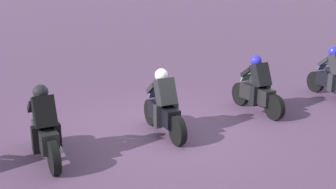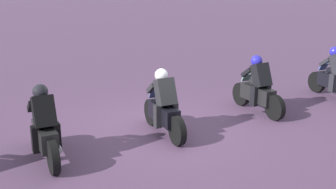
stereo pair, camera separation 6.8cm
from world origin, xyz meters
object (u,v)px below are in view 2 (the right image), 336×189
Objects in this scene: rider_lane_a at (335,77)px; rider_lane_d at (45,130)px; rider_lane_b at (258,89)px; rider_lane_c at (164,108)px.

rider_lane_d is at bearing 96.32° from rider_lane_a.
rider_lane_b is 2.93m from rider_lane_c.
rider_lane_a is 8.48m from rider_lane_d.
rider_lane_c is (-1.44, 5.62, 0.00)m from rider_lane_a.
rider_lane_b and rider_lane_d have the same top height.
rider_lane_a is at bearing -84.26° from rider_lane_c.
rider_lane_c is at bearing -85.49° from rider_lane_d.
rider_lane_a and rider_lane_b have the same top height.
rider_lane_d is (-2.11, 8.21, 0.00)m from rider_lane_a.
rider_lane_b is at bearing -84.21° from rider_lane_d.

